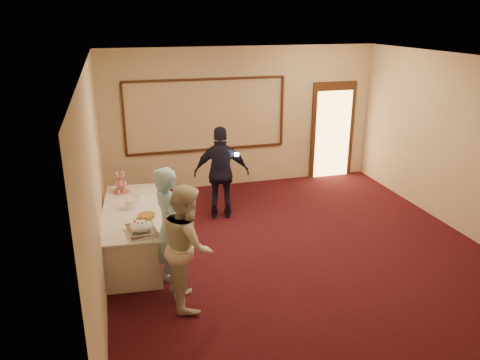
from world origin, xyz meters
name	(u,v)px	position (x,y,z in m)	size (l,w,h in m)	color
floor	(301,254)	(0.00, 0.00, 0.00)	(7.00, 7.00, 0.00)	black
room_walls	(308,130)	(0.00, 0.00, 2.03)	(6.04, 7.04, 3.02)	beige
wall_molding	(206,115)	(-0.80, 3.47, 1.60)	(3.45, 0.04, 1.55)	#361F10
doorway	(332,131)	(2.15, 3.45, 1.08)	(1.05, 0.07, 2.20)	#361F10
buffet_table	(134,232)	(-2.55, 0.70, 0.39)	(1.08, 2.38, 0.77)	silver
pavlova_tray	(141,228)	(-2.47, -0.16, 0.85)	(0.42, 0.54, 0.19)	#B0B2B7
cupcake_stand	(121,185)	(-2.68, 1.52, 0.91)	(0.27, 0.27, 0.40)	#D04B77
plate_stack_a	(131,204)	(-2.56, 0.75, 0.85)	(0.19, 0.19, 0.16)	white
plate_stack_b	(138,196)	(-2.43, 1.08, 0.84)	(0.17, 0.17, 0.14)	white
tart	(147,216)	(-2.35, 0.34, 0.80)	(0.29, 0.29, 0.06)	white
man	(170,229)	(-2.10, -0.36, 0.88)	(0.64, 0.42, 1.76)	#98D7F5
woman	(188,245)	(-1.93, -0.79, 0.82)	(0.80, 0.62, 1.64)	beige
guest	(222,173)	(-0.87, 1.79, 0.87)	(1.01, 0.42, 1.73)	black
camera_flash	(237,154)	(-0.64, 1.59, 1.26)	(0.07, 0.04, 0.05)	white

